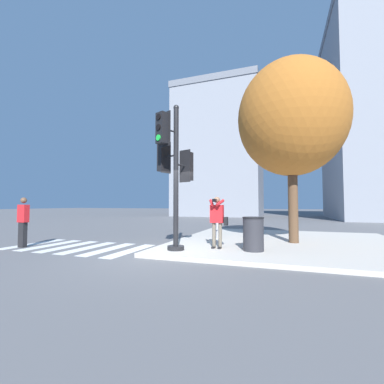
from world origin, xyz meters
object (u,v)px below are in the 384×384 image
pedestrian_distant (23,221)px  fire_hydrant (218,229)px  person_photographer (217,218)px  traffic_signal_pole (173,165)px  street_tree (291,119)px  trash_bin (253,234)px

pedestrian_distant → fire_hydrant: pedestrian_distant is taller
person_photographer → pedestrian_distant: 6.69m
traffic_signal_pole → street_tree: (3.49, 2.68, 1.91)m
street_tree → traffic_signal_pole: bearing=-142.4°
traffic_signal_pole → pedestrian_distant: (-5.32, -0.71, -1.76)m
street_tree → trash_bin: street_tree is taller
trash_bin → fire_hydrant: bearing=125.3°
fire_hydrant → person_photographer: bearing=-76.4°
pedestrian_distant → trash_bin: pedestrian_distant is taller
person_photographer → street_tree: bearing=41.5°
person_photographer → trash_bin: size_ratio=1.62×
traffic_signal_pole → person_photographer: (1.22, 0.68, -1.61)m
traffic_signal_pole → pedestrian_distant: size_ratio=2.56×
person_photographer → trash_bin: bearing=-5.2°
traffic_signal_pole → trash_bin: 3.15m
street_tree → trash_bin: 4.64m
traffic_signal_pole → fire_hydrant: traffic_signal_pole is taller
pedestrian_distant → trash_bin: bearing=9.6°
street_tree → fire_hydrant: (-2.80, 0.20, -4.08)m
pedestrian_distant → fire_hydrant: 7.01m
street_tree → fire_hydrant: 4.95m
pedestrian_distant → trash_bin: size_ratio=1.75×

